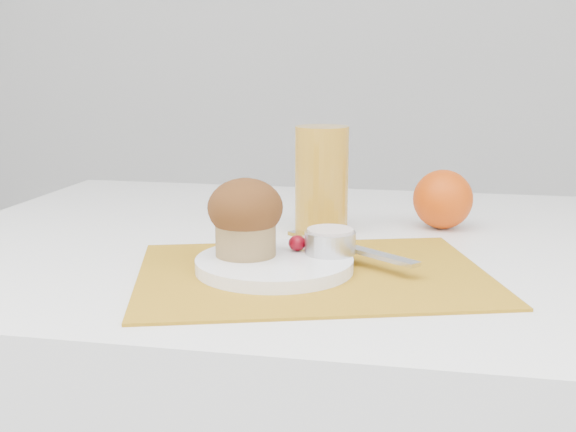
% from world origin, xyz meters
% --- Properties ---
extents(placemat, '(0.46, 0.39, 0.00)m').
position_xyz_m(placemat, '(-0.04, -0.12, 0.75)').
color(placemat, '#B07B18').
rests_on(placemat, table).
extents(plate, '(0.22, 0.22, 0.01)m').
position_xyz_m(plate, '(-0.09, -0.12, 0.76)').
color(plate, white).
rests_on(plate, placemat).
extents(ramekin, '(0.08, 0.08, 0.03)m').
position_xyz_m(ramekin, '(-0.03, -0.08, 0.78)').
color(ramekin, '#BBBCC0').
rests_on(ramekin, plate).
extents(cream, '(0.06, 0.06, 0.01)m').
position_xyz_m(cream, '(-0.03, -0.08, 0.79)').
color(cream, silver).
rests_on(cream, ramekin).
extents(raspberry_near, '(0.02, 0.02, 0.02)m').
position_xyz_m(raspberry_near, '(-0.07, -0.08, 0.78)').
color(raspberry_near, '#57020B').
rests_on(raspberry_near, plate).
extents(raspberry_far, '(0.02, 0.02, 0.02)m').
position_xyz_m(raspberry_far, '(-0.05, -0.07, 0.78)').
color(raspberry_far, '#510215').
rests_on(raspberry_far, plate).
extents(butter_knife, '(0.17, 0.14, 0.01)m').
position_xyz_m(butter_knife, '(-0.01, -0.06, 0.77)').
color(butter_knife, silver).
rests_on(butter_knife, plate).
extents(orange, '(0.09, 0.09, 0.09)m').
position_xyz_m(orange, '(0.10, 0.15, 0.79)').
color(orange, '#D84807').
rests_on(orange, table).
extents(juice_glass, '(0.10, 0.10, 0.15)m').
position_xyz_m(juice_glass, '(-0.07, 0.10, 0.82)').
color(juice_glass, gold).
rests_on(juice_glass, table).
extents(muffin, '(0.09, 0.09, 0.09)m').
position_xyz_m(muffin, '(-0.12, -0.11, 0.81)').
color(muffin, '#9B7C4B').
rests_on(muffin, plate).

